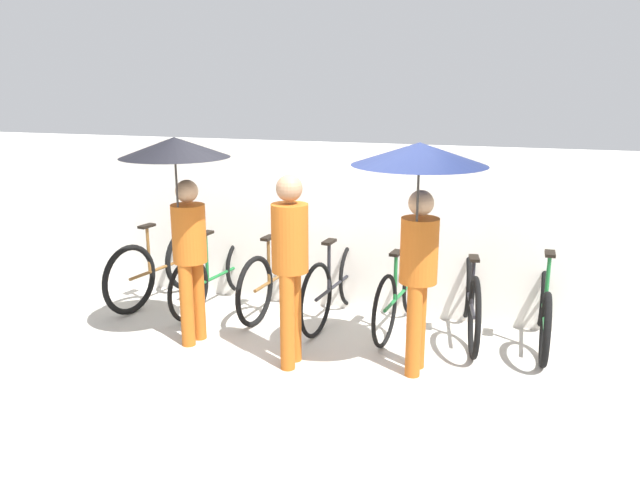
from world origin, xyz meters
The scene contains 12 objects.
ground_plane centered at (0.00, 0.00, 0.00)m, with size 30.00×30.00×0.00m, color #B7B2A8.
back_wall centered at (0.00, 1.68, 0.92)m, with size 12.18×0.12×1.84m.
parked_bicycle_0 centered at (-2.09, 1.23, 0.40)m, with size 0.48×1.72×1.07m.
parked_bicycle_1 centered at (-1.39, 1.29, 0.36)m, with size 0.44×1.74×1.01m.
parked_bicycle_2 centered at (-0.70, 1.34, 0.39)m, with size 0.44×1.71×1.09m.
parked_bicycle_3 centered at (0.00, 1.29, 0.40)m, with size 0.44×1.76×1.09m.
parked_bicycle_4 centered at (0.70, 1.26, 0.38)m, with size 0.44×1.70×1.07m.
parked_bicycle_5 centered at (1.39, 1.29, 0.40)m, with size 0.47×1.79×1.04m.
parked_bicycle_6 centered at (2.09, 1.28, 0.36)m, with size 0.44×1.68×1.09m.
pedestrian_leading centered at (-1.15, 0.18, 1.57)m, with size 0.98×0.98×2.00m.
pedestrian_center centered at (-0.06, 0.09, 1.01)m, with size 0.32×0.32×1.72m.
pedestrian_trailing centered at (1.02, 0.20, 1.62)m, with size 1.08×1.08×2.01m.
Camera 1 is at (1.79, -4.74, 2.47)m, focal length 35.00 mm.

